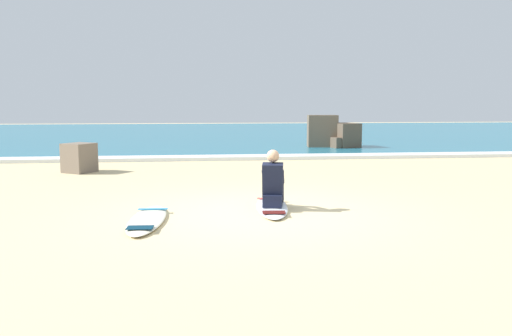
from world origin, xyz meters
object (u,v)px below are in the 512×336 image
object	(u,v)px
surfboard_main	(272,206)
surfboard_spare_near	(147,219)
surfer_seated	(273,184)
shoreline_rock	(79,158)

from	to	relation	value
surfboard_main	surfboard_spare_near	size ratio (longest dim) A/B	0.97
surfer_seated	surfboard_spare_near	size ratio (longest dim) A/B	0.44
shoreline_rock	surfer_seated	bearing A→B (deg)	-50.67
shoreline_rock	surfboard_spare_near	bearing A→B (deg)	-68.89
surfboard_spare_near	shoreline_rock	bearing A→B (deg)	111.11
surfboard_main	surfboard_spare_near	world-z (taller)	same
surfer_seated	surfboard_spare_near	world-z (taller)	surfer_seated
surfboard_spare_near	surfboard_main	bearing A→B (deg)	20.58
surfboard_spare_near	shoreline_rock	size ratio (longest dim) A/B	2.79
surfer_seated	surfboard_spare_near	bearing A→B (deg)	-161.67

